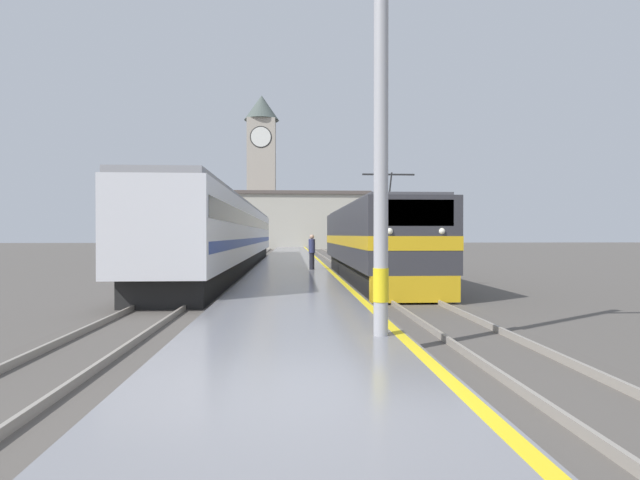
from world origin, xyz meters
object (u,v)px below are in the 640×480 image
(catenary_mast, at_px, (385,108))
(person_on_platform, at_px, (312,251))
(locomotive_train, at_px, (371,242))
(clock_tower, at_px, (262,166))
(passenger_train, at_px, (233,235))

(catenary_mast, bearing_deg, person_on_platform, 92.03)
(locomotive_train, distance_m, person_on_platform, 3.60)
(clock_tower, bearing_deg, passenger_train, -88.68)
(passenger_train, bearing_deg, locomotive_train, -49.89)
(passenger_train, relative_size, catenary_mast, 4.61)
(passenger_train, bearing_deg, catenary_mast, -77.07)
(passenger_train, bearing_deg, person_on_platform, -53.77)
(passenger_train, xyz_separation_m, person_on_platform, (4.79, -6.54, -0.85))
(locomotive_train, xyz_separation_m, person_on_platform, (-2.69, 2.34, -0.51))
(locomotive_train, height_order, passenger_train, locomotive_train)
(passenger_train, height_order, catenary_mast, catenary_mast)
(person_on_platform, bearing_deg, clock_tower, 95.87)
(locomotive_train, height_order, person_on_platform, locomotive_train)
(person_on_platform, xyz_separation_m, clock_tower, (-5.98, 58.20, 12.33))
(clock_tower, bearing_deg, person_on_platform, -84.13)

